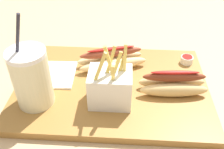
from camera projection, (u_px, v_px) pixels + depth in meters
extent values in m
cube|color=tan|center=(112.00, 92.00, 0.68)|extent=(2.40, 2.40, 0.02)
cube|color=olive|center=(112.00, 87.00, 0.67)|extent=(0.49, 0.35, 0.02)
cylinder|color=beige|center=(32.00, 80.00, 0.57)|extent=(0.08, 0.08, 0.13)
cylinder|color=white|center=(25.00, 53.00, 0.53)|extent=(0.08, 0.08, 0.01)
cylinder|color=#262633|center=(18.00, 34.00, 0.50)|extent=(0.03, 0.01, 0.09)
cube|color=white|center=(112.00, 87.00, 0.58)|extent=(0.10, 0.08, 0.08)
cube|color=#E5C660|center=(113.00, 62.00, 0.56)|extent=(0.03, 0.03, 0.07)
cube|color=#E5C660|center=(121.00, 68.00, 0.56)|extent=(0.02, 0.02, 0.07)
cube|color=#E5C660|center=(116.00, 66.00, 0.56)|extent=(0.03, 0.02, 0.07)
cube|color=#E5C660|center=(111.00, 64.00, 0.54)|extent=(0.03, 0.01, 0.09)
cube|color=#E5C660|center=(99.00, 69.00, 0.52)|extent=(0.03, 0.01, 0.08)
cube|color=#E5C660|center=(113.00, 75.00, 0.53)|extent=(0.01, 0.02, 0.06)
cube|color=#E5C660|center=(125.00, 60.00, 0.55)|extent=(0.01, 0.01, 0.08)
ellipsoid|color=#DBB775|center=(171.00, 82.00, 0.64)|extent=(0.17, 0.04, 0.04)
ellipsoid|color=#DBB775|center=(174.00, 90.00, 0.61)|extent=(0.17, 0.04, 0.04)
ellipsoid|color=maroon|center=(174.00, 77.00, 0.61)|extent=(0.15, 0.03, 0.02)
ellipsoid|color=red|center=(175.00, 72.00, 0.60)|extent=(0.12, 0.02, 0.01)
ellipsoid|color=#E5C689|center=(110.00, 58.00, 0.72)|extent=(0.19, 0.08, 0.03)
ellipsoid|color=#E5C689|center=(112.00, 64.00, 0.70)|extent=(0.19, 0.08, 0.03)
ellipsoid|color=brown|center=(111.00, 53.00, 0.69)|extent=(0.17, 0.07, 0.02)
ellipsoid|color=red|center=(111.00, 49.00, 0.69)|extent=(0.13, 0.05, 0.01)
cylinder|color=white|center=(187.00, 60.00, 0.73)|extent=(0.03, 0.03, 0.02)
cylinder|color=#B2140F|center=(187.00, 57.00, 0.72)|extent=(0.03, 0.03, 0.01)
cube|color=white|center=(50.00, 74.00, 0.69)|extent=(0.14, 0.12, 0.01)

